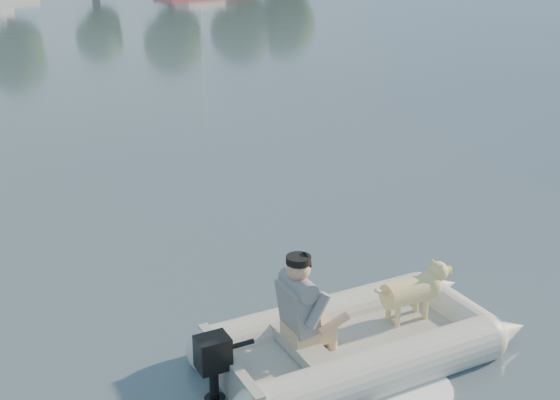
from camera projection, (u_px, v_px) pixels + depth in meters
water at (363, 323)px, 8.48m from camera, size 160.00×160.00×0.00m
dinghy at (361, 305)px, 7.64m from camera, size 4.57×2.77×1.44m
man at (300, 303)px, 7.30m from camera, size 0.76×0.65×1.13m
dog at (408, 296)px, 8.00m from camera, size 0.98×0.35×0.65m
outboard_motor at (214, 371)px, 7.00m from camera, size 0.43×0.30×0.82m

